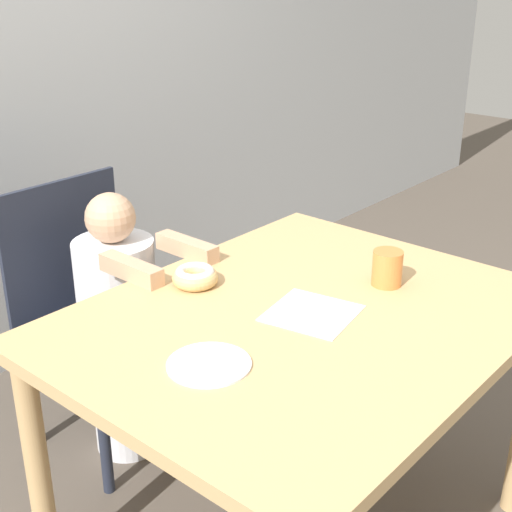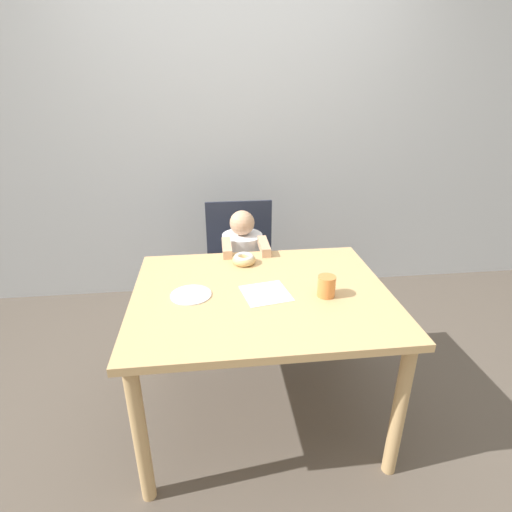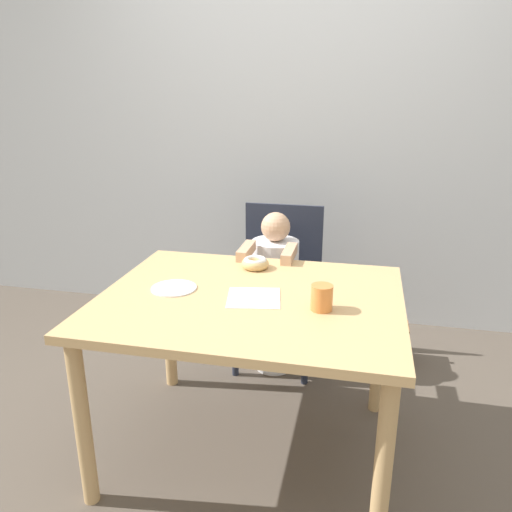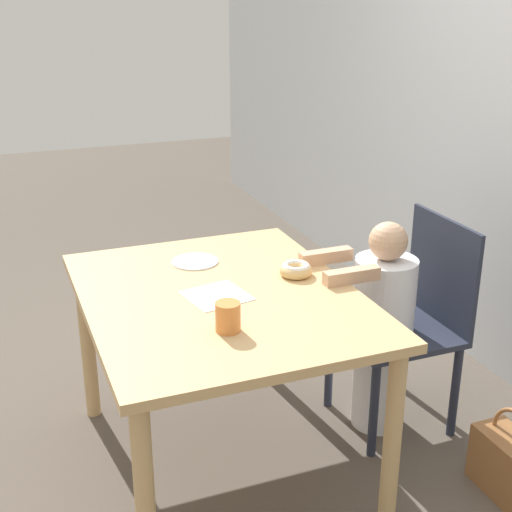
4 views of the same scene
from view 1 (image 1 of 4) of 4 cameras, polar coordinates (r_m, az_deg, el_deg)
The scene contains 8 objects.
dining_table at distance 1.82m, azimuth 3.60°, elevation -7.20°, with size 1.19×0.95×0.73m.
chair at distance 2.42m, azimuth -12.79°, elevation -4.46°, with size 0.45×0.44×0.89m.
child_figure at distance 2.33m, azimuth -10.77°, elevation -5.80°, with size 0.26×0.45×0.90m.
donut at distance 1.92m, azimuth -4.89°, elevation -1.60°, with size 0.13×0.13×0.05m.
napkin at distance 1.78m, azimuth 4.49°, elevation -4.57°, with size 0.24×0.24×0.00m.
handbag at distance 2.97m, azimuth -4.26°, elevation -5.90°, with size 0.31×0.15×0.35m.
cup at distance 1.94m, azimuth 10.46°, elevation -0.96°, with size 0.08×0.08×0.10m.
plate at distance 1.57m, azimuth -3.78°, elevation -8.64°, with size 0.19×0.19×0.01m.
Camera 1 is at (-1.27, -0.94, 1.55)m, focal length 50.00 mm.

